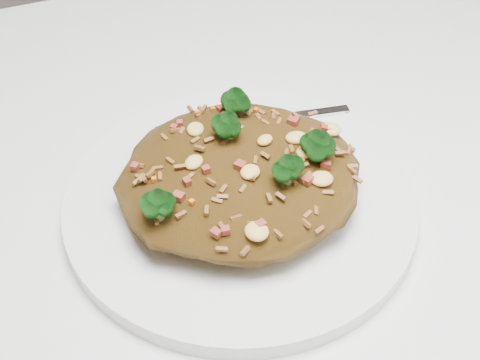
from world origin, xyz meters
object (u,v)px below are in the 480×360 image
at_px(plate, 240,201).
at_px(fork, 264,120).
at_px(dining_table, 180,339).
at_px(fried_rice, 241,168).

xyz_separation_m(plate, fork, (0.05, 0.07, 0.01)).
relative_size(dining_table, fork, 7.39).
distance_m(dining_table, fried_rice, 0.15).
xyz_separation_m(dining_table, fork, (0.11, 0.11, 0.11)).
distance_m(dining_table, plate, 0.12).
xyz_separation_m(dining_table, plate, (0.06, 0.03, 0.10)).
distance_m(plate, fried_rice, 0.03).
relative_size(fried_rice, fork, 1.08).
bearing_deg(dining_table, plate, 27.55).
bearing_deg(dining_table, fork, 42.71).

